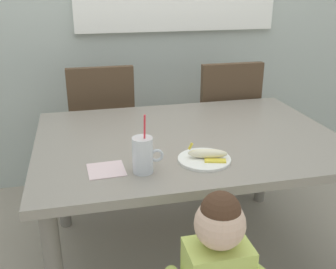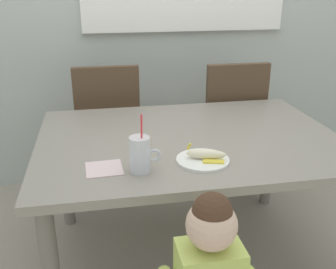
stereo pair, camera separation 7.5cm
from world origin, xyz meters
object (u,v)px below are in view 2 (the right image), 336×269
at_px(snack_plate, 203,160).
at_px(dining_table, 189,151).
at_px(dining_chair_right, 230,120).
at_px(peeled_banana, 207,155).
at_px(paper_napkin, 104,169).
at_px(milk_cup, 140,156).
at_px(dining_chair_left, 108,124).

bearing_deg(snack_plate, dining_table, 87.32).
xyz_separation_m(dining_chair_right, peeled_banana, (-0.47, -1.02, 0.22)).
xyz_separation_m(dining_chair_right, paper_napkin, (-0.90, -1.01, 0.19)).
bearing_deg(milk_cup, paper_napkin, 161.46).
height_order(peeled_banana, paper_napkin, peeled_banana).
relative_size(snack_plate, paper_napkin, 1.53).
bearing_deg(dining_chair_right, dining_chair_left, -5.10).
bearing_deg(snack_plate, peeled_banana, -7.21).
distance_m(dining_chair_right, paper_napkin, 1.37).
bearing_deg(paper_napkin, dining_table, 34.04).
bearing_deg(dining_chair_right, peeled_banana, 65.41).
distance_m(dining_table, snack_plate, 0.31).
bearing_deg(milk_cup, dining_table, 49.92).
xyz_separation_m(dining_table, dining_chair_left, (-0.38, 0.80, -0.11)).
bearing_deg(dining_table, peeled_banana, -89.43).
height_order(dining_table, dining_chair_right, dining_chair_right).
bearing_deg(snack_plate, milk_cup, -170.54).
height_order(dining_chair_left, milk_cup, milk_cup).
xyz_separation_m(milk_cup, peeled_banana, (0.29, 0.04, -0.04)).
relative_size(snack_plate, peeled_banana, 1.31).
relative_size(dining_table, peeled_banana, 8.53).
distance_m(dining_chair_left, milk_cup, 1.17).
distance_m(peeled_banana, paper_napkin, 0.44).
bearing_deg(snack_plate, dining_chair_right, 64.58).
relative_size(dining_chair_right, paper_napkin, 6.40).
height_order(dining_table, dining_chair_left, dining_chair_left).
height_order(dining_table, peeled_banana, peeled_banana).
distance_m(milk_cup, peeled_banana, 0.30).
bearing_deg(dining_table, paper_napkin, -145.96).
xyz_separation_m(milk_cup, snack_plate, (0.27, 0.05, -0.06)).
bearing_deg(snack_plate, dining_chair_left, 108.65).
bearing_deg(dining_table, snack_plate, -92.68).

